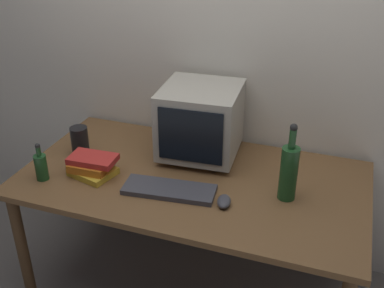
{
  "coord_description": "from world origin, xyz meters",
  "views": [
    {
      "loc": [
        0.63,
        -1.79,
        1.91
      ],
      "look_at": [
        0.0,
        0.0,
        0.89
      ],
      "focal_mm": 43.72,
      "sensor_mm": 36.0,
      "label": 1
    }
  ],
  "objects_px": {
    "crt_monitor": "(201,121)",
    "computer_mouse": "(224,201)",
    "metal_canister": "(80,141)",
    "book_stack": "(92,166)",
    "bottle_short": "(41,166)",
    "bottle_tall": "(289,171)",
    "keyboard": "(169,190)"
  },
  "relations": [
    {
      "from": "crt_monitor",
      "to": "computer_mouse",
      "type": "distance_m",
      "value": 0.49
    },
    {
      "from": "computer_mouse",
      "to": "metal_canister",
      "type": "xyz_separation_m",
      "value": [
        -0.83,
        0.19,
        0.06
      ]
    },
    {
      "from": "computer_mouse",
      "to": "book_stack",
      "type": "xyz_separation_m",
      "value": [
        -0.67,
        0.03,
        0.03
      ]
    },
    {
      "from": "bottle_short",
      "to": "computer_mouse",
      "type": "bearing_deg",
      "value": 5.42
    },
    {
      "from": "metal_canister",
      "to": "bottle_tall",
      "type": "bearing_deg",
      "value": -2.47
    },
    {
      "from": "book_stack",
      "to": "metal_canister",
      "type": "height_order",
      "value": "metal_canister"
    },
    {
      "from": "book_stack",
      "to": "metal_canister",
      "type": "bearing_deg",
      "value": 135.49
    },
    {
      "from": "metal_canister",
      "to": "keyboard",
      "type": "bearing_deg",
      "value": -17.53
    },
    {
      "from": "computer_mouse",
      "to": "book_stack",
      "type": "distance_m",
      "value": 0.67
    },
    {
      "from": "crt_monitor",
      "to": "bottle_short",
      "type": "xyz_separation_m",
      "value": [
        -0.63,
        -0.47,
        -0.12
      ]
    },
    {
      "from": "crt_monitor",
      "to": "bottle_tall",
      "type": "relative_size",
      "value": 1.12
    },
    {
      "from": "keyboard",
      "to": "bottle_tall",
      "type": "distance_m",
      "value": 0.54
    },
    {
      "from": "bottle_short",
      "to": "keyboard",
      "type": "bearing_deg",
      "value": 9.0
    },
    {
      "from": "crt_monitor",
      "to": "computer_mouse",
      "type": "xyz_separation_m",
      "value": [
        0.24,
        -0.39,
        -0.17
      ]
    },
    {
      "from": "crt_monitor",
      "to": "computer_mouse",
      "type": "relative_size",
      "value": 4.1
    },
    {
      "from": "keyboard",
      "to": "metal_canister",
      "type": "xyz_separation_m",
      "value": [
        -0.57,
        0.18,
        0.06
      ]
    },
    {
      "from": "computer_mouse",
      "to": "bottle_tall",
      "type": "xyz_separation_m",
      "value": [
        0.25,
        0.15,
        0.12
      ]
    },
    {
      "from": "keyboard",
      "to": "bottle_short",
      "type": "relative_size",
      "value": 2.21
    },
    {
      "from": "keyboard",
      "to": "computer_mouse",
      "type": "relative_size",
      "value": 4.2
    },
    {
      "from": "crt_monitor",
      "to": "computer_mouse",
      "type": "height_order",
      "value": "crt_monitor"
    },
    {
      "from": "keyboard",
      "to": "crt_monitor",
      "type": "bearing_deg",
      "value": 80.15
    },
    {
      "from": "computer_mouse",
      "to": "bottle_short",
      "type": "distance_m",
      "value": 0.88
    },
    {
      "from": "crt_monitor",
      "to": "book_stack",
      "type": "xyz_separation_m",
      "value": [
        -0.43,
        -0.35,
        -0.15
      ]
    },
    {
      "from": "bottle_tall",
      "to": "metal_canister",
      "type": "xyz_separation_m",
      "value": [
        -1.08,
        0.05,
        -0.06
      ]
    },
    {
      "from": "keyboard",
      "to": "bottle_tall",
      "type": "xyz_separation_m",
      "value": [
        0.51,
        0.13,
        0.13
      ]
    },
    {
      "from": "book_stack",
      "to": "metal_canister",
      "type": "relative_size",
      "value": 1.56
    },
    {
      "from": "crt_monitor",
      "to": "bottle_tall",
      "type": "distance_m",
      "value": 0.54
    },
    {
      "from": "keyboard",
      "to": "bottle_short",
      "type": "bearing_deg",
      "value": -177.26
    },
    {
      "from": "computer_mouse",
      "to": "bottle_tall",
      "type": "distance_m",
      "value": 0.31
    },
    {
      "from": "computer_mouse",
      "to": "book_stack",
      "type": "height_order",
      "value": "book_stack"
    },
    {
      "from": "crt_monitor",
      "to": "metal_canister",
      "type": "xyz_separation_m",
      "value": [
        -0.59,
        -0.2,
        -0.12
      ]
    },
    {
      "from": "keyboard",
      "to": "book_stack",
      "type": "height_order",
      "value": "book_stack"
    }
  ]
}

